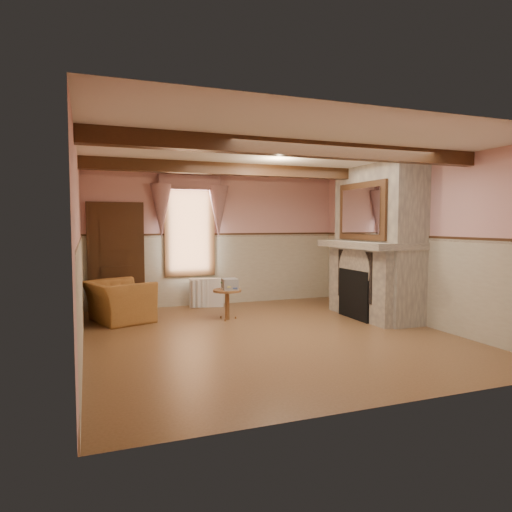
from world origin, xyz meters
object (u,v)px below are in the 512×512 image
object	(u,v)px
armchair	(119,301)
side_table	(227,304)
mantel_clock	(346,235)
bowl	(375,239)
oil_lamp	(352,233)
radiator	(206,293)

from	to	relation	value
armchair	side_table	xyz separation A→B (m)	(1.86, -0.50, -0.09)
side_table	mantel_clock	xyz separation A→B (m)	(2.52, 0.07, 1.25)
bowl	oil_lamp	size ratio (longest dim) A/B	1.38
mantel_clock	side_table	bearing A→B (deg)	-178.48
armchair	oil_lamp	bearing A→B (deg)	-117.71
armchair	mantel_clock	bearing A→B (deg)	-114.84
radiator	oil_lamp	world-z (taller)	oil_lamp
armchair	oil_lamp	world-z (taller)	oil_lamp
radiator	oil_lamp	bearing A→B (deg)	-20.29
side_table	oil_lamp	xyz separation A→B (m)	(2.52, -0.16, 1.29)
side_table	mantel_clock	bearing A→B (deg)	1.52
armchair	side_table	distance (m)	1.93
armchair	bowl	world-z (taller)	bowl
radiator	bowl	distance (m)	3.62
radiator	bowl	bearing A→B (deg)	-31.30
radiator	mantel_clock	world-z (taller)	mantel_clock
mantel_clock	radiator	bearing A→B (deg)	153.17
mantel_clock	armchair	bearing A→B (deg)	174.40
oil_lamp	radiator	bearing A→B (deg)	149.33
radiator	side_table	bearing A→B (deg)	-77.83
side_table	radiator	distance (m)	1.36
side_table	radiator	xyz separation A→B (m)	(-0.04, 1.36, 0.02)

